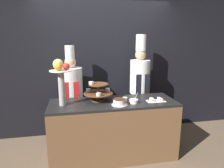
{
  "coord_description": "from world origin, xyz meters",
  "views": [
    {
      "loc": [
        -0.57,
        -2.47,
        1.82
      ],
      "look_at": [
        0.0,
        0.43,
        1.15
      ],
      "focal_mm": 32.0,
      "sensor_mm": 36.0,
      "label": 1
    }
  ],
  "objects_px": {
    "serving_bowl_near": "(134,101)",
    "cup_white": "(125,99)",
    "fruit_pedestal": "(61,75)",
    "tiered_stand": "(98,91)",
    "chef_left": "(72,92)",
    "chef_center_left": "(140,84)",
    "cake_round": "(119,102)",
    "cake_square_tray": "(156,100)"
  },
  "relations": [
    {
      "from": "serving_bowl_near",
      "to": "cup_white",
      "type": "bearing_deg",
      "value": 133.32
    },
    {
      "from": "fruit_pedestal",
      "to": "cup_white",
      "type": "height_order",
      "value": "fruit_pedestal"
    },
    {
      "from": "tiered_stand",
      "to": "serving_bowl_near",
      "type": "relative_size",
      "value": 2.73
    },
    {
      "from": "chef_left",
      "to": "chef_center_left",
      "type": "distance_m",
      "value": 1.23
    },
    {
      "from": "fruit_pedestal",
      "to": "serving_bowl_near",
      "type": "relative_size",
      "value": 4.05
    },
    {
      "from": "cake_round",
      "to": "cup_white",
      "type": "bearing_deg",
      "value": 51.8
    },
    {
      "from": "cup_white",
      "to": "chef_center_left",
      "type": "xyz_separation_m",
      "value": [
        0.43,
        0.59,
        0.09
      ]
    },
    {
      "from": "cake_square_tray",
      "to": "serving_bowl_near",
      "type": "distance_m",
      "value": 0.36
    },
    {
      "from": "tiered_stand",
      "to": "fruit_pedestal",
      "type": "relative_size",
      "value": 0.67
    },
    {
      "from": "chef_left",
      "to": "cake_square_tray",
      "type": "bearing_deg",
      "value": -28.37
    },
    {
      "from": "cup_white",
      "to": "serving_bowl_near",
      "type": "height_order",
      "value": "serving_bowl_near"
    },
    {
      "from": "tiered_stand",
      "to": "serving_bowl_near",
      "type": "height_order",
      "value": "tiered_stand"
    },
    {
      "from": "fruit_pedestal",
      "to": "cake_square_tray",
      "type": "relative_size",
      "value": 2.35
    },
    {
      "from": "chef_left",
      "to": "tiered_stand",
      "type": "bearing_deg",
      "value": -50.43
    },
    {
      "from": "tiered_stand",
      "to": "cup_white",
      "type": "height_order",
      "value": "tiered_stand"
    },
    {
      "from": "cake_square_tray",
      "to": "tiered_stand",
      "type": "bearing_deg",
      "value": 167.12
    },
    {
      "from": "cake_square_tray",
      "to": "serving_bowl_near",
      "type": "relative_size",
      "value": 1.73
    },
    {
      "from": "tiered_stand",
      "to": "cup_white",
      "type": "distance_m",
      "value": 0.42
    },
    {
      "from": "tiered_stand",
      "to": "fruit_pedestal",
      "type": "bearing_deg",
      "value": -169.86
    },
    {
      "from": "cake_square_tray",
      "to": "cake_round",
      "type": "bearing_deg",
      "value": -173.89
    },
    {
      "from": "tiered_stand",
      "to": "chef_left",
      "type": "bearing_deg",
      "value": 129.57
    },
    {
      "from": "fruit_pedestal",
      "to": "cake_round",
      "type": "bearing_deg",
      "value": -11.47
    },
    {
      "from": "tiered_stand",
      "to": "cake_square_tray",
      "type": "distance_m",
      "value": 0.89
    },
    {
      "from": "serving_bowl_near",
      "to": "chef_left",
      "type": "relative_size",
      "value": 0.09
    },
    {
      "from": "cake_square_tray",
      "to": "chef_center_left",
      "type": "bearing_deg",
      "value": 92.5
    },
    {
      "from": "fruit_pedestal",
      "to": "cake_round",
      "type": "relative_size",
      "value": 2.88
    },
    {
      "from": "serving_bowl_near",
      "to": "chef_left",
      "type": "height_order",
      "value": "chef_left"
    },
    {
      "from": "cake_square_tray",
      "to": "chef_left",
      "type": "relative_size",
      "value": 0.16
    },
    {
      "from": "cake_square_tray",
      "to": "chef_left",
      "type": "xyz_separation_m",
      "value": [
        -1.25,
        0.68,
        0.01
      ]
    },
    {
      "from": "cup_white",
      "to": "chef_left",
      "type": "height_order",
      "value": "chef_left"
    },
    {
      "from": "serving_bowl_near",
      "to": "chef_center_left",
      "type": "height_order",
      "value": "chef_center_left"
    },
    {
      "from": "tiered_stand",
      "to": "serving_bowl_near",
      "type": "bearing_deg",
      "value": -23.94
    },
    {
      "from": "chef_left",
      "to": "chef_center_left",
      "type": "xyz_separation_m",
      "value": [
        1.22,
        0.0,
        0.1
      ]
    },
    {
      "from": "tiered_stand",
      "to": "chef_center_left",
      "type": "height_order",
      "value": "chef_center_left"
    },
    {
      "from": "cup_white",
      "to": "chef_center_left",
      "type": "distance_m",
      "value": 0.74
    },
    {
      "from": "serving_bowl_near",
      "to": "chef_left",
      "type": "xyz_separation_m",
      "value": [
        -0.89,
        0.7,
        -0.0
      ]
    },
    {
      "from": "chef_left",
      "to": "cake_round",
      "type": "bearing_deg",
      "value": -47.7
    },
    {
      "from": "fruit_pedestal",
      "to": "chef_left",
      "type": "xyz_separation_m",
      "value": [
        0.13,
        0.57,
        -0.41
      ]
    },
    {
      "from": "cup_white",
      "to": "chef_left",
      "type": "relative_size",
      "value": 0.04
    },
    {
      "from": "tiered_stand",
      "to": "chef_left",
      "type": "xyz_separation_m",
      "value": [
        -0.4,
        0.48,
        -0.12
      ]
    },
    {
      "from": "cake_round",
      "to": "chef_left",
      "type": "distance_m",
      "value": 1.0
    },
    {
      "from": "cup_white",
      "to": "serving_bowl_near",
      "type": "relative_size",
      "value": 0.48
    }
  ]
}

